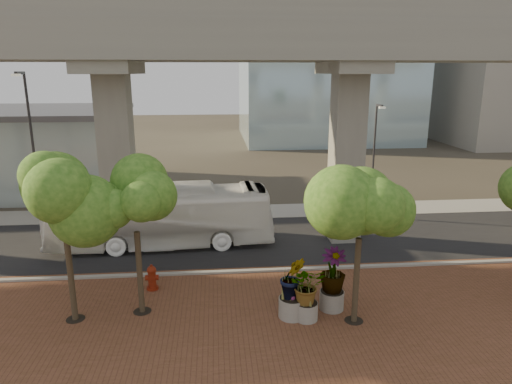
{
  "coord_description": "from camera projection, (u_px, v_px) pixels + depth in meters",
  "views": [
    {
      "loc": [
        -1.01,
        -21.57,
        9.11
      ],
      "look_at": [
        1.0,
        0.5,
        3.25
      ],
      "focal_mm": 32.0,
      "sensor_mm": 36.0,
      "label": 1
    }
  ],
  "objects": [
    {
      "name": "planter_right",
      "position": [
        333.0,
        273.0,
        17.6
      ],
      "size": [
        2.34,
        2.34,
        2.5
      ],
      "color": "#9F9A8F",
      "rests_on": "ground"
    },
    {
      "name": "transit_bus",
      "position": [
        162.0,
        217.0,
        24.21
      ],
      "size": [
        11.81,
        3.22,
        3.26
      ],
      "primitive_type": "imported",
      "rotation": [
        0.0,
        0.0,
        1.61
      ],
      "color": "white",
      "rests_on": "ground"
    },
    {
      "name": "asphalt_road",
      "position": [
        236.0,
        242.0,
        25.1
      ],
      "size": [
        90.0,
        8.0,
        0.04
      ],
      "primitive_type": "cube",
      "color": "black",
      "rests_on": "ground"
    },
    {
      "name": "streetlamp_east",
      "position": [
        374.0,
        154.0,
        28.19
      ],
      "size": [
        0.36,
        1.04,
        7.19
      ],
      "color": "#302F35",
      "rests_on": "ground"
    },
    {
      "name": "street_tree_near_west",
      "position": [
        135.0,
        206.0,
        16.68
      ],
      "size": [
        3.44,
        3.44,
        5.87
      ],
      "color": "#4C3F2B",
      "rests_on": "ground"
    },
    {
      "name": "far_sidewalk",
      "position": [
        232.0,
        212.0,
        30.39
      ],
      "size": [
        90.0,
        3.0,
        0.06
      ],
      "primitive_type": "cube",
      "color": "gray",
      "rests_on": "ground"
    },
    {
      "name": "planter_left",
      "position": [
        292.0,
        280.0,
        17.02
      ],
      "size": [
        2.25,
        2.25,
        2.47
      ],
      "color": "gray",
      "rests_on": "ground"
    },
    {
      "name": "fire_hydrant",
      "position": [
        152.0,
        277.0,
        19.46
      ],
      "size": [
        0.56,
        0.5,
        1.12
      ],
      "color": "maroon",
      "rests_on": "ground"
    },
    {
      "name": "planter_front",
      "position": [
        307.0,
        288.0,
        16.9
      ],
      "size": [
        1.93,
        1.93,
        2.12
      ],
      "color": "#AEA99D",
      "rests_on": "ground"
    },
    {
      "name": "ground",
      "position": [
        237.0,
        257.0,
        23.18
      ],
      "size": [
        160.0,
        160.0,
        0.0
      ],
      "primitive_type": "plane",
      "color": "#383228",
      "rests_on": "ground"
    },
    {
      "name": "street_tree_near_east",
      "position": [
        361.0,
        208.0,
        15.97
      ],
      "size": [
        3.94,
        3.94,
        6.25
      ],
      "color": "#4C3F2B",
      "rests_on": "ground"
    },
    {
      "name": "street_tree_far_west",
      "position": [
        62.0,
        197.0,
        15.99
      ],
      "size": [
        4.03,
        4.03,
        6.63
      ],
      "color": "#4C3F2B",
      "rests_on": "ground"
    },
    {
      "name": "curb_strip",
      "position": [
        240.0,
        272.0,
        21.24
      ],
      "size": [
        70.0,
        0.25,
        0.16
      ],
      "primitive_type": "cube",
      "color": "gray",
      "rests_on": "ground"
    },
    {
      "name": "streetlamp_west",
      "position": [
        31.0,
        138.0,
        27.1
      ],
      "size": [
        0.45,
        1.32,
        9.08
      ],
      "color": "#2A292E",
      "rests_on": "ground"
    },
    {
      "name": "transit_viaduct",
      "position": [
        234.0,
        108.0,
        23.24
      ],
      "size": [
        72.0,
        5.6,
        12.4
      ],
      "color": "gray",
      "rests_on": "ground"
    },
    {
      "name": "brick_plaza",
      "position": [
        249.0,
        348.0,
        15.47
      ],
      "size": [
        70.0,
        13.0,
        0.06
      ],
      "primitive_type": "cube",
      "color": "brown",
      "rests_on": "ground"
    }
  ]
}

